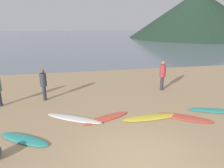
# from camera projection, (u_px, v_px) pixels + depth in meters

# --- Properties ---
(ground_plane) EXTENTS (120.00, 120.00, 0.20)m
(ground_plane) POSITION_uv_depth(u_px,v_px,m) (96.00, 78.00, 15.32)
(ground_plane) COLOR tan
(ground_plane) RESTS_ON ground
(ocean_water) EXTENTS (140.00, 100.00, 0.01)m
(ocean_water) POSITION_uv_depth(u_px,v_px,m) (76.00, 36.00, 63.97)
(ocean_water) COLOR slate
(ocean_water) RESTS_ON ground
(headland_hill) EXTENTS (35.91, 35.91, 12.26)m
(headland_hill) POSITION_uv_depth(u_px,v_px,m) (197.00, 15.00, 53.92)
(headland_hill) COLOR #1E3323
(headland_hill) RESTS_ON ground
(surfboard_0) EXTENTS (1.99, 1.56, 0.09)m
(surfboard_0) POSITION_uv_depth(u_px,v_px,m) (24.00, 139.00, 6.98)
(surfboard_0) COLOR teal
(surfboard_0) RESTS_ON ground
(surfboard_1) EXTENTS (2.47, 1.75, 0.10)m
(surfboard_1) POSITION_uv_depth(u_px,v_px,m) (74.00, 118.00, 8.49)
(surfboard_1) COLOR silver
(surfboard_1) RESTS_ON ground
(surfboard_2) EXTENTS (2.19, 1.27, 0.08)m
(surfboard_2) POSITION_uv_depth(u_px,v_px,m) (107.00, 118.00, 8.58)
(surfboard_2) COLOR #D84C38
(surfboard_2) RESTS_ON ground
(surfboard_3) EXTENTS (2.57, 0.63, 0.08)m
(surfboard_3) POSITION_uv_depth(u_px,v_px,m) (151.00, 117.00, 8.62)
(surfboard_3) COLOR yellow
(surfboard_3) RESTS_ON ground
(surfboard_4) EXTENTS (2.20, 1.75, 0.07)m
(surfboard_4) POSITION_uv_depth(u_px,v_px,m) (185.00, 118.00, 8.60)
(surfboard_4) COLOR #D84C38
(surfboard_4) RESTS_ON ground
(surfboard_5) EXTENTS (2.33, 1.25, 0.08)m
(surfboard_5) POSITION_uv_depth(u_px,v_px,m) (214.00, 110.00, 9.28)
(surfboard_5) COLOR teal
(surfboard_5) RESTS_ON ground
(person_1) EXTENTS (0.34, 0.34, 1.67)m
(person_1) POSITION_uv_depth(u_px,v_px,m) (43.00, 82.00, 10.37)
(person_1) COLOR #2D2D38
(person_1) RESTS_ON ground
(person_2) EXTENTS (0.36, 0.36, 1.78)m
(person_2) POSITION_uv_depth(u_px,v_px,m) (163.00, 73.00, 12.00)
(person_2) COLOR #2D2D38
(person_2) RESTS_ON ground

